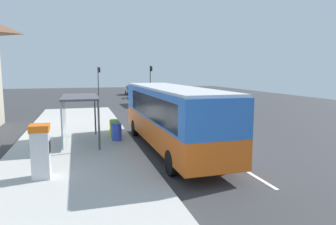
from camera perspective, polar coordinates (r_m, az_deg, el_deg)
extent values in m
cube|color=#38383A|center=(30.45, -4.39, 0.17)|extent=(56.00, 92.00, 0.04)
cube|color=beige|center=(18.00, -16.81, -5.10)|extent=(6.20, 30.00, 0.18)
cube|color=silver|center=(12.12, 16.68, -11.79)|extent=(0.16, 2.20, 0.01)
cube|color=silver|center=(16.36, 7.18, -6.41)|extent=(0.16, 2.20, 0.01)
cube|color=silver|center=(20.94, 1.81, -3.22)|extent=(0.16, 2.20, 0.01)
cube|color=silver|center=(25.67, -1.60, -1.18)|extent=(0.16, 2.20, 0.01)
cube|color=silver|center=(30.49, -3.93, 0.23)|extent=(0.16, 2.20, 0.01)
cube|color=silver|center=(35.36, -5.62, 1.25)|extent=(0.16, 2.20, 0.01)
cube|color=silver|center=(40.26, -6.90, 2.03)|extent=(0.16, 2.20, 0.01)
cube|color=silver|center=(45.19, -7.91, 2.63)|extent=(0.16, 2.20, 0.01)
cube|color=orange|center=(15.50, 0.56, -3.10)|extent=(2.65, 11.03, 1.15)
cube|color=blue|center=(15.31, 0.57, 1.69)|extent=(2.65, 11.03, 1.45)
cube|color=silver|center=(15.25, 0.57, 4.59)|extent=(2.53, 10.81, 0.12)
cube|color=black|center=(20.56, -3.97, 3.02)|extent=(2.30, 0.15, 1.22)
cube|color=black|center=(14.52, -3.41, 1.05)|extent=(0.20, 8.58, 1.10)
cylinder|color=black|center=(19.07, -6.20, -2.84)|extent=(0.29, 1.00, 1.00)
cylinder|color=black|center=(19.60, 0.32, -2.51)|extent=(0.29, 1.00, 1.00)
cylinder|color=black|center=(11.88, 0.66, -9.35)|extent=(0.29, 1.00, 1.00)
cylinder|color=black|center=(12.71, 10.53, -8.33)|extent=(0.29, 1.00, 1.00)
cube|color=silver|center=(36.36, -2.83, 3.54)|extent=(2.07, 5.23, 1.96)
cube|color=black|center=(36.34, -2.83, 4.07)|extent=(2.08, 3.15, 0.44)
cylinder|color=black|center=(34.76, -0.58, 1.73)|extent=(0.23, 0.68, 0.68)
cylinder|color=black|center=(34.30, -3.47, 1.64)|extent=(0.23, 0.68, 0.68)
cylinder|color=black|center=(38.60, -2.24, 2.33)|extent=(0.23, 0.68, 0.68)
cylinder|color=black|center=(38.19, -4.86, 2.25)|extent=(0.23, 0.68, 0.68)
cube|color=#B7B7BC|center=(52.40, -6.79, 4.02)|extent=(1.86, 4.42, 0.60)
cube|color=black|center=(52.17, -6.76, 4.67)|extent=(1.61, 2.40, 0.60)
cylinder|color=black|center=(53.79, -7.88, 3.78)|extent=(0.21, 0.64, 0.64)
cylinder|color=black|center=(54.03, -6.15, 3.82)|extent=(0.21, 0.64, 0.64)
cylinder|color=black|center=(50.83, -7.45, 3.56)|extent=(0.21, 0.64, 0.64)
cylinder|color=black|center=(51.07, -5.62, 3.61)|extent=(0.21, 0.64, 0.64)
cube|color=black|center=(45.50, -5.37, 3.48)|extent=(1.98, 4.47, 0.60)
cube|color=black|center=(45.66, -5.41, 4.25)|extent=(1.68, 2.44, 0.60)
cylinder|color=black|center=(44.17, -4.03, 2.98)|extent=(0.23, 0.65, 0.64)
cylinder|color=black|center=(43.93, -6.14, 2.93)|extent=(0.23, 0.65, 0.64)
cylinder|color=black|center=(47.12, -4.64, 3.27)|extent=(0.23, 0.65, 0.64)
cylinder|color=black|center=(46.90, -6.62, 3.22)|extent=(0.23, 0.65, 0.64)
cube|color=silver|center=(11.90, -22.62, -7.27)|extent=(0.60, 0.70, 1.70)
cube|color=orange|center=(11.70, -22.87, -2.68)|extent=(0.66, 0.76, 0.24)
cube|color=black|center=(11.81, -21.19, -5.96)|extent=(0.03, 0.36, 0.44)
cylinder|color=blue|center=(17.12, -9.53, -3.59)|extent=(0.52, 0.52, 0.95)
cylinder|color=green|center=(17.81, -9.79, -3.16)|extent=(0.52, 0.52, 0.95)
cylinder|color=yellow|center=(18.49, -10.02, -2.76)|extent=(0.52, 0.52, 0.95)
cylinder|color=#2D2D2D|center=(52.29, -3.33, 6.04)|extent=(0.14, 0.14, 4.86)
cube|color=black|center=(52.32, -3.11, 8.16)|extent=(0.24, 0.28, 0.84)
sphere|color=#360606|center=(52.35, -2.99, 8.46)|extent=(0.16, 0.16, 0.16)
sphere|color=#3C2C03|center=(52.34, -2.98, 8.16)|extent=(0.16, 0.16, 0.16)
sphere|color=green|center=(52.34, -2.98, 7.85)|extent=(0.16, 0.16, 0.16)
cylinder|color=#2D2D2D|center=(51.91, -12.88, 5.73)|extent=(0.14, 0.14, 4.65)
cube|color=black|center=(51.89, -12.70, 7.75)|extent=(0.24, 0.28, 0.84)
sphere|color=red|center=(51.90, -12.57, 8.07)|extent=(0.16, 0.16, 0.16)
sphere|color=#3C2C03|center=(51.90, -12.56, 7.76)|extent=(0.16, 0.16, 0.16)
sphere|color=black|center=(51.90, -12.55, 7.45)|extent=(0.16, 0.16, 0.16)
cube|color=#4C4C51|center=(16.82, -16.16, 2.80)|extent=(1.80, 4.00, 0.10)
cube|color=#8CA5B2|center=(16.99, -18.87, -1.34)|extent=(0.06, 3.80, 2.30)
cylinder|color=#4C4C51|center=(15.11, -12.77, -2.32)|extent=(0.10, 0.10, 2.44)
cylinder|color=#4C4C51|center=(18.86, -13.43, -0.36)|extent=(0.10, 0.10, 2.44)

